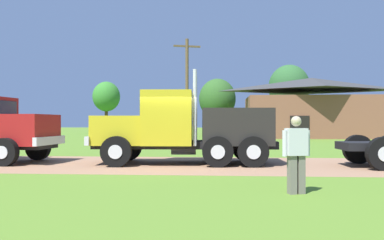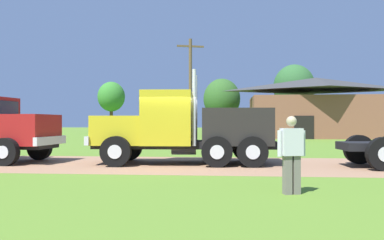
{
  "view_description": "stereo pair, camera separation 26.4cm",
  "coord_description": "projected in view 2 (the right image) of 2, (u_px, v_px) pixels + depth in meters",
  "views": [
    {
      "loc": [
        1.9,
        -14.85,
        1.6
      ],
      "look_at": [
        0.74,
        0.71,
        1.68
      ],
      "focal_mm": 36.94,
      "sensor_mm": 36.0,
      "label": 1
    },
    {
      "loc": [
        2.16,
        -14.83,
        1.6
      ],
      "look_at": [
        0.74,
        0.71,
        1.68
      ],
      "focal_mm": 36.94,
      "sensor_mm": 36.0,
      "label": 2
    }
  ],
  "objects": [
    {
      "name": "visitor_walking_mid",
      "position": [
        291.0,
        151.0,
        8.77
      ],
      "size": [
        0.64,
        0.38,
        1.74
      ],
      "color": "silver",
      "rests_on": "ground_plane"
    },
    {
      "name": "utility_pole_near",
      "position": [
        190.0,
        87.0,
        31.77
      ],
      "size": [
        2.15,
        0.75,
        8.32
      ],
      "color": "brown",
      "rests_on": "ground_plane"
    },
    {
      "name": "dirt_track",
      "position": [
        171.0,
        164.0,
        14.96
      ],
      "size": [
        120.0,
        6.14,
        0.01
      ],
      "primitive_type": "cube",
      "color": "#9C7153",
      "rests_on": "ground_plane"
    },
    {
      "name": "tree_right",
      "position": [
        294.0,
        87.0,
        48.44
      ],
      "size": [
        5.02,
        5.02,
        8.67
      ],
      "color": "#513823",
      "rests_on": "ground_plane"
    },
    {
      "name": "shed_building",
      "position": [
        316.0,
        109.0,
        40.6
      ],
      "size": [
        13.85,
        8.17,
        6.19
      ],
      "color": "brown",
      "rests_on": "ground_plane"
    },
    {
      "name": "truck_foreground_white",
      "position": [
        185.0,
        128.0,
        15.18
      ],
      "size": [
        7.12,
        3.01,
        3.51
      ],
      "color": "black",
      "rests_on": "ground_plane"
    },
    {
      "name": "ground_plane",
      "position": [
        171.0,
        164.0,
        14.96
      ],
      "size": [
        200.0,
        200.0,
        0.0
      ],
      "primitive_type": "plane",
      "color": "#597F27"
    },
    {
      "name": "tree_mid",
      "position": [
        222.0,
        99.0,
        46.74
      ],
      "size": [
        4.35,
        4.35,
        6.75
      ],
      "color": "#513823",
      "rests_on": "ground_plane"
    },
    {
      "name": "tree_left",
      "position": [
        111.0,
        97.0,
        53.22
      ],
      "size": [
        3.65,
        3.65,
        7.04
      ],
      "color": "#513823",
      "rests_on": "ground_plane"
    }
  ]
}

